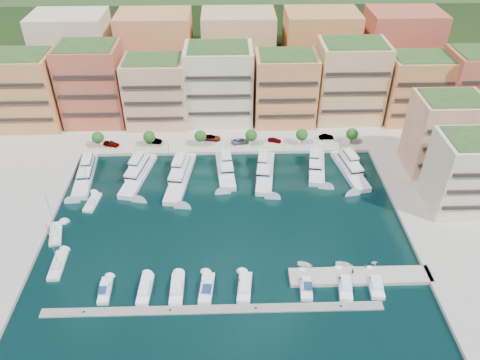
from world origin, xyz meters
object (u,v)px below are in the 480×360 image
Objects in this scene: sailboat_0 at (58,266)px; tree_0 at (98,138)px; yacht_4 at (265,171)px; cruiser_5 at (245,288)px; lamppost_4 at (341,140)px; yacht_5 at (317,166)px; tree_4 at (302,135)px; yacht_1 at (139,173)px; yacht_3 at (225,168)px; lamppost_0 at (110,144)px; cruiser_4 at (207,288)px; sailboat_2 at (92,203)px; car_4 at (274,140)px; car_0 at (111,143)px; tree_3 at (251,135)px; cruiser_3 at (177,289)px; car_3 at (240,141)px; lamppost_2 at (226,142)px; lamppost_3 at (283,141)px; yacht_0 at (86,173)px; person_0 at (353,271)px; tree_5 at (352,134)px; car_1 at (154,141)px; cruiser_2 at (145,290)px; cruiser_8 at (345,285)px; cruiser_7 at (306,286)px; tender_2 at (344,265)px; tree_1 at (149,137)px; yacht_6 at (350,168)px; tender_0 at (305,265)px; yacht_2 at (181,175)px; lamppost_1 at (168,143)px; sailboat_1 at (56,234)px; cruiser_1 at (105,291)px; tree_2 at (200,136)px; car_2 at (212,138)px; car_5 at (326,137)px.

tree_0 is at bearing 90.99° from sailboat_0.
yacht_4 reaches higher than cruiser_5.
lamppost_4 is 13.66m from yacht_5.
yacht_1 is at bearing -163.75° from tree_4.
sailboat_0 reaches higher than yacht_3.
sailboat_0 is at bearing -150.21° from yacht_5.
lamppost_4 is (72.00, 0.00, 0.00)m from lamppost_0.
tree_0 is 50.34m from sailboat_0.
sailboat_2 is at bearing 135.79° from cruiser_4.
yacht_3 is 4.33× the size of car_4.
car_0 is at bearing 109.09° from car_4.
cruiser_3 is (-18.98, -58.10, -4.20)m from tree_3.
cruiser_4 reaches higher than cruiser_3.
yacht_5 is (67.03, -12.26, -3.53)m from tree_0.
lamppost_0 is 0.74× the size of car_3.
tree_0 is at bearing 150.10° from lamppost_0.
sailboat_2 is at bearing -90.89° from lamppost_0.
lamppost_3 is (18.00, 0.00, 0.00)m from lamppost_2.
sailboat_0 reaches higher than lamppost_4.
yacht_0 is (-59.16, -11.88, -2.62)m from lamppost_3.
tree_5 is at bearing -50.00° from person_0.
car_1 is (18.03, 16.70, 0.60)m from yacht_0.
cruiser_8 is at bearing -0.00° from cruiser_2.
tender_2 is at bearing 32.23° from cruiser_7.
tree_1 is at bearing 5.53° from person_0.
lamppost_4 reaches higher than person_0.
yacht_6 is 42.12m from tender_0.
yacht_2 reaches higher than car_3.
lamppost_1 is 44.67m from sailboat_1.
yacht_0 reaches higher than cruiser_1.
sailboat_2 is (4.77, -12.90, -0.89)m from yacht_0.
cruiser_1 is 30.46m from cruiser_5.
tender_2 is (31.69, 6.21, -0.15)m from cruiser_4.
lamppost_3 is at bearing 25.73° from tender_2.
tree_2 is 8.37m from lamppost_2.
tree_0 is at bearing 86.05° from sailboat_1.
cruiser_1 is 45.16m from tender_0.
lamppost_1 reaches higher than cruiser_8.
cruiser_8 is 69.15m from car_2.
yacht_4 is at bearing -6.46° from yacht_3.
lamppost_1 is at bearing 53.43° from sailboat_2.
tree_5 reaches higher than yacht_4.
yacht_5 is 26.36m from car_3.
tree_2 is 0.43× the size of sailboat_2.
car_5 is (32.93, 16.26, 0.57)m from yacht_3.
yacht_0 is 40.77m from car_2.
yacht_0 is 2.51× the size of cruiser_2.
car_4 is (15.91, 14.89, 0.52)m from yacht_3.
car_4 is at bearing 166.43° from tree_4.
tender_0 is at bearing 83.87° from cruiser_7.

